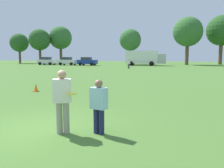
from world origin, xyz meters
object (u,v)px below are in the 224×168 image
object	(u,v)px
parked_car_mid_left	(67,61)
bystander_sideline_watcher	(129,63)
frisbee	(71,94)
box_truck	(145,57)
player_defender	(99,104)
traffic_cone	(36,88)
parked_car_near_left	(47,61)
player_thrower	(62,98)
parked_car_center	(87,61)

from	to	relation	value
parked_car_mid_left	bystander_sideline_watcher	distance (m)	19.18
parked_car_mid_left	frisbee	bearing A→B (deg)	-63.80
box_truck	bystander_sideline_watcher	size ratio (longest dim) A/B	5.55
player_defender	traffic_cone	distance (m)	8.59
parked_car_near_left	box_truck	size ratio (longest dim) A/B	0.50
parked_car_near_left	box_truck	xyz separation A→B (m)	(22.40, 2.35, 0.83)
player_thrower	player_defender	world-z (taller)	player_thrower
player_defender	frisbee	distance (m)	0.78
player_thrower	player_defender	size ratio (longest dim) A/B	1.17
parked_car_mid_left	box_truck	size ratio (longest dim) A/B	0.50
player_defender	parked_car_mid_left	size ratio (longest dim) A/B	0.35
player_thrower	parked_car_near_left	xyz separation A→B (m)	(-25.77, 42.30, -0.06)
player_defender	player_thrower	bearing A→B (deg)	-165.14
parked_car_mid_left	box_truck	distance (m)	17.28
player_thrower	frisbee	distance (m)	0.35
parked_car_mid_left	parked_car_center	distance (m)	4.96
player_defender	traffic_cone	size ratio (longest dim) A/B	3.09
frisbee	parked_car_mid_left	world-z (taller)	parked_car_mid_left
parked_car_mid_left	box_truck	xyz separation A→B (m)	(17.07, 2.57, 0.83)
player_defender	box_truck	bearing A→B (deg)	95.55
frisbee	parked_car_center	bearing A→B (deg)	110.74
traffic_cone	bystander_sideline_watcher	xyz separation A→B (m)	(0.69, 25.27, 0.64)
player_thrower	parked_car_near_left	bearing A→B (deg)	121.35
frisbee	player_defender	bearing A→B (deg)	27.52
player_thrower	parked_car_center	size ratio (longest dim) A/B	0.41
player_defender	bystander_sideline_watcher	world-z (taller)	bystander_sideline_watcher
parked_car_center	parked_car_mid_left	bearing A→B (deg)	175.03
player_thrower	bystander_sideline_watcher	bearing A→B (deg)	97.82
traffic_cone	parked_car_center	distance (m)	36.80
frisbee	bystander_sideline_watcher	size ratio (longest dim) A/B	0.18
frisbee	parked_car_near_left	xyz separation A→B (m)	(-26.08, 42.38, -0.21)
parked_car_mid_left	parked_car_center	size ratio (longest dim) A/B	1.00
traffic_cone	player_defender	bearing A→B (deg)	-45.70
frisbee	parked_car_center	xyz separation A→B (m)	(-15.81, 41.74, -0.21)
player_defender	bystander_sideline_watcher	size ratio (longest dim) A/B	0.96
traffic_cone	parked_car_near_left	bearing A→B (deg)	119.99
parked_car_near_left	bystander_sideline_watcher	distance (m)	23.93
player_defender	box_truck	distance (m)	44.62
parked_car_mid_left	player_defender	bearing A→B (deg)	-62.92
traffic_cone	parked_car_center	world-z (taller)	parked_car_center
player_thrower	box_truck	size ratio (longest dim) A/B	0.20
traffic_cone	parked_car_near_left	world-z (taller)	parked_car_near_left
player_thrower	box_truck	xyz separation A→B (m)	(-3.37, 44.65, 0.77)
player_defender	parked_car_near_left	distance (m)	49.82
parked_car_mid_left	parked_car_center	xyz separation A→B (m)	(4.94, -0.43, 0.00)
parked_car_near_left	bystander_sideline_watcher	bearing A→B (deg)	-26.44
frisbee	parked_car_center	world-z (taller)	parked_car_center
player_thrower	traffic_cone	world-z (taller)	player_thrower
parked_car_center	player_defender	bearing A→B (deg)	-68.34
player_thrower	traffic_cone	bearing A→B (deg)	128.28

